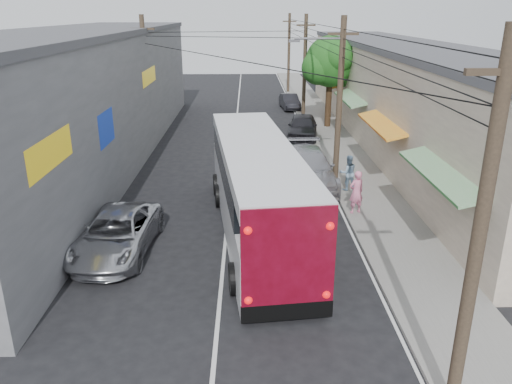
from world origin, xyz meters
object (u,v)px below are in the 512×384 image
parked_car_far (290,102)px  parked_car_mid (303,127)px  pedestrian_far (348,173)px  coach_bus (256,188)px  parked_suv (307,168)px  pedestrian_near (356,192)px  jeepney (117,234)px

parked_car_far → parked_car_mid: bearing=-95.9°
parked_car_mid → parked_car_far: size_ratio=1.22×
pedestrian_far → parked_car_far: bearing=-94.5°
parked_car_far → coach_bus: bearing=-103.3°
coach_bus → parked_car_mid: 15.75m
parked_suv → parked_car_far: bearing=86.0°
parked_car_mid → pedestrian_near: 13.68m
pedestrian_near → pedestrian_far: bearing=-115.7°
parked_suv → coach_bus: bearing=-116.7°
coach_bus → pedestrian_near: size_ratio=6.80×
jeepney → pedestrian_far: 11.27m
coach_bus → pedestrian_near: bearing=15.1°
jeepney → parked_suv: bearing=46.9°
pedestrian_near → pedestrian_far: 2.89m
parked_car_mid → coach_bus: bearing=-95.0°
parked_car_mid → pedestrian_near: pedestrian_near is taller
pedestrian_far → parked_suv: bearing=-37.3°
coach_bus → parked_car_far: bearing=75.9°
pedestrian_near → jeepney: bearing=-1.8°
parked_suv → pedestrian_far: 2.09m
parked_suv → pedestrian_far: (1.81, -1.05, 0.09)m
parked_car_far → pedestrian_near: bearing=-94.0°
jeepney → parked_car_mid: 18.94m
parked_suv → pedestrian_far: bearing=-31.9°
jeepney → parked_car_mid: (8.40, 16.98, 0.08)m
parked_car_far → pedestrian_near: (0.80, -24.55, 0.40)m
coach_bus → pedestrian_far: coach_bus is taller
parked_car_far → pedestrian_far: bearing=-93.2°
pedestrian_far → coach_bus: bearing=38.7°
parked_suv → pedestrian_near: (1.60, -3.93, 0.16)m
coach_bus → parked_suv: size_ratio=2.07×
coach_bus → pedestrian_far: (4.42, 4.57, -0.87)m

